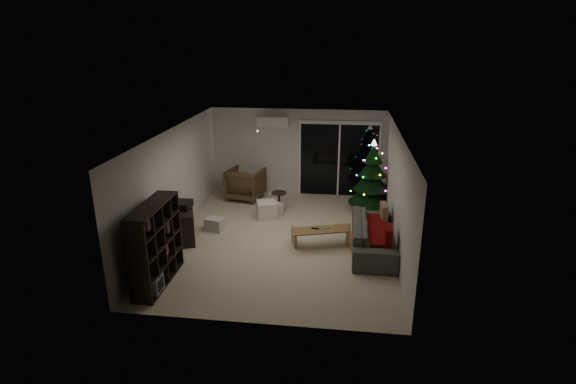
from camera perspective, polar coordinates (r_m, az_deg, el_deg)
name	(u,v)px	position (r m, az deg, el deg)	size (l,w,h in m)	color
room	(308,179)	(11.40, 2.53, 1.72)	(6.50, 7.51, 2.60)	beige
bookshelf	(145,244)	(8.78, -17.65, -6.32)	(0.40, 1.57, 1.57)	black
media_cabinet	(184,223)	(10.61, -13.09, -3.87)	(0.44, 1.18, 0.74)	black
stereo	(182,205)	(10.45, -13.27, -1.60)	(0.37, 0.44, 0.16)	black
armchair	(246,184)	(12.88, -5.42, 1.04)	(0.94, 0.97, 0.88)	brown
ottoman	(267,210)	(11.54, -2.71, -2.26)	(0.48, 0.48, 0.44)	beige
cardboard_box_a	(215,224)	(10.98, -9.26, -4.04)	(0.42, 0.32, 0.30)	beige
cardboard_box_b	(273,209)	(11.74, -1.87, -2.22)	(0.43, 0.32, 0.30)	beige
side_table	(279,201)	(12.05, -1.14, -1.15)	(0.40, 0.40, 0.50)	black
floor_lamp	(259,161)	(13.39, -3.75, 4.00)	(0.30, 0.30, 1.87)	black
sofa	(373,235)	(9.97, 10.80, -5.43)	(2.32, 0.91, 0.68)	#4A4C46
sofa_throw	(369,229)	(9.90, 10.28, -4.62)	(0.72, 1.67, 0.06)	#6B0807
cushion_a	(384,213)	(10.48, 12.07, -2.65)	(0.13, 0.44, 0.44)	olive
cushion_b	(389,237)	(9.29, 12.66, -5.61)	(0.13, 0.44, 0.44)	#6B0807
coffee_table	(322,238)	(10.03, 4.30, -5.80)	(1.30, 0.46, 0.41)	olive
remote_a	(315,228)	(9.95, 3.47, -4.63)	(0.16, 0.05, 0.02)	black
remote_b	(327,228)	(9.98, 4.92, -4.58)	(0.15, 0.04, 0.02)	slate
christmas_tree	(372,175)	(12.01, 10.63, 2.09)	(1.20, 1.20, 1.94)	black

